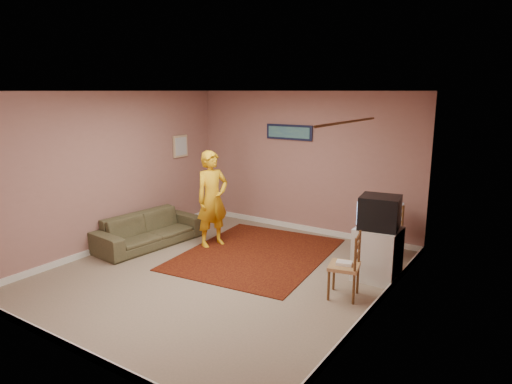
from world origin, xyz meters
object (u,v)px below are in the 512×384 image
Objects in this scene: chair_b at (344,258)px; sofa at (149,230)px; crt_tv at (379,212)px; person at (212,199)px; chair_a at (388,226)px; tv_cabinet at (377,254)px.

chair_b reaches higher than sofa.
crt_tv is 2.83m from person.
chair_a is 0.28× the size of person.
chair_b is at bearing -84.73° from sofa.
crt_tv is 1.03m from chair_a.
chair_a is at bearing 99.39° from tv_cabinet.
crt_tv reaches higher than tv_cabinet.
person is at bearing -147.33° from chair_a.
chair_a is 1.71m from chair_b.
chair_b is (-0.02, -1.71, 0.00)m from chair_a.
tv_cabinet is 0.82m from chair_b.
tv_cabinet reaches higher than sofa.
chair_b is at bearing -110.17° from crt_tv.
tv_cabinet is 2.86m from person.
tv_cabinet is 0.40× the size of sofa.
tv_cabinet is at bearing 155.53° from chair_b.
sofa is at bearing -177.55° from crt_tv.
crt_tv reaches higher than sofa.
chair_a is 0.99× the size of chair_b.
person reaches higher than sofa.
person is (-2.66, 0.66, 0.29)m from chair_b.
tv_cabinet is 0.46× the size of person.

